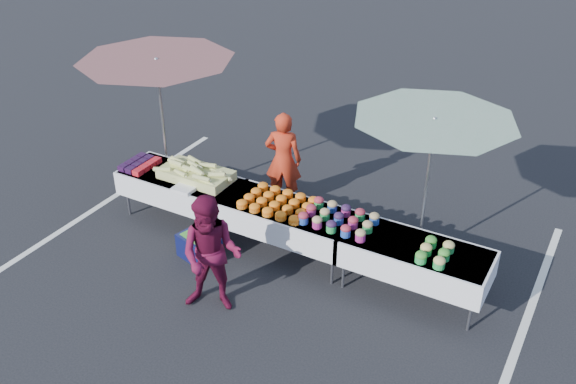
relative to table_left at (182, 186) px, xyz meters
The scene contains 17 objects.
ground 1.89m from the table_left, ahead, with size 80.00×80.00×0.00m, color black.
stripe_left 1.52m from the table_left, behind, with size 0.10×5.00×0.00m, color silver.
stripe_right 5.03m from the table_left, ahead, with size 0.10×5.00×0.00m, color silver.
table_left is the anchor object (origin of this frame).
table_center 1.80m from the table_left, ahead, with size 1.86×0.81×0.75m.
table_right 3.60m from the table_left, ahead, with size 1.86×0.81×0.75m.
berry_punnets 0.74m from the table_left, behind, with size 0.40×0.54×0.08m.
corn_pile 0.36m from the table_left, ahead, with size 1.16×0.57×0.26m.
plastic_bags 0.47m from the table_left, 45.00° to the right, with size 0.30×0.25×0.05m, color white.
carrot_bowls 1.66m from the table_left, ahead, with size 0.95×0.69×0.11m.
potato_cups 2.56m from the table_left, ahead, with size 0.94×0.58×0.16m.
bean_baskets 3.87m from the table_left, ahead, with size 0.36×0.50×0.15m.
vendor 1.58m from the table_left, 47.08° to the left, with size 0.56×0.37×1.54m, color red.
customer 2.11m from the table_left, 42.32° to the right, with size 0.76×0.59×1.56m, color maroon.
umbrella_left 1.68m from the table_left, 145.35° to the left, with size 2.31×2.31×2.33m.
umbrella_right 3.75m from the table_left, 13.20° to the left, with size 2.12×2.12×2.12m.
storage_bin 1.10m from the table_left, 40.86° to the right, with size 0.63×0.52×0.36m.
Camera 1 is at (3.58, -6.35, 5.29)m, focal length 40.00 mm.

